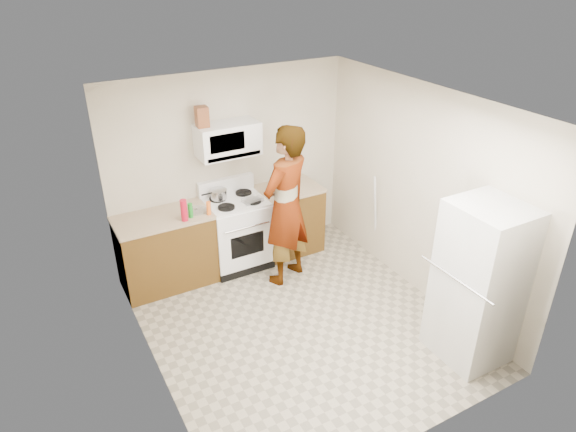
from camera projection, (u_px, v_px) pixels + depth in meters
floor at (300, 323)px, 5.80m from camera, size 3.60×3.60×0.00m
back_wall at (231, 167)px, 6.60m from camera, size 3.20×0.02×2.50m
right_wall at (421, 193)px, 5.90m from camera, size 0.02×3.60×2.50m
cabinet_left at (166, 252)px, 6.29m from camera, size 1.12×0.62×0.90m
counter_left at (162, 218)px, 6.07m from camera, size 1.14×0.64×0.03m
cabinet_right at (289, 220)px, 7.03m from camera, size 0.80×0.62×0.90m
counter_right at (289, 189)px, 6.81m from camera, size 0.82×0.64×0.03m
gas_range at (237, 231)px, 6.67m from camera, size 0.76×0.65×1.13m
microwave at (228, 139)px, 6.21m from camera, size 0.76×0.38×0.40m
person at (286, 206)px, 6.14m from camera, size 0.87×0.74×2.02m
fridge at (481, 283)px, 5.02m from camera, size 0.71×0.71×1.70m
kettle at (281, 176)px, 6.93m from camera, size 0.17×0.17×0.18m
jug at (202, 117)px, 5.94m from camera, size 0.15×0.15×0.24m
saucepan at (219, 194)px, 6.44m from camera, size 0.23×0.23×0.11m
tray at (252, 200)px, 6.43m from camera, size 0.27×0.20×0.05m
bottle_spray at (184, 210)px, 5.92m from camera, size 0.08×0.08×0.26m
bottle_hot_sauce at (209, 208)px, 6.08m from camera, size 0.06×0.06×0.17m
bottle_green_cap at (190, 210)px, 6.02m from camera, size 0.06×0.06×0.18m
pot_lid at (196, 210)px, 6.20m from camera, size 0.34×0.34×0.01m
broom at (375, 216)px, 6.75m from camera, size 0.25×0.14×1.22m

